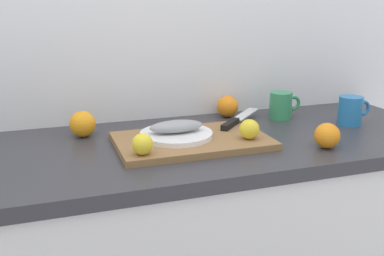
{
  "coord_description": "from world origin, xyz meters",
  "views": [
    {
      "loc": [
        -0.27,
        -1.24,
        1.32
      ],
      "look_at": [
        0.15,
        -0.02,
        0.95
      ],
      "focal_mm": 42.37,
      "sensor_mm": 36.0,
      "label": 1
    }
  ],
  "objects_px": {
    "fish_fillet": "(177,127)",
    "coffee_mug_1": "(281,105)",
    "lemon_0": "(249,129)",
    "cutting_board": "(192,141)",
    "chef_knife": "(236,120)",
    "coffee_mug_2": "(351,111)",
    "white_plate": "(177,135)"
  },
  "relations": [
    {
      "from": "cutting_board",
      "to": "fish_fillet",
      "type": "height_order",
      "value": "fish_fillet"
    },
    {
      "from": "lemon_0",
      "to": "coffee_mug_2",
      "type": "bearing_deg",
      "value": 12.14
    },
    {
      "from": "lemon_0",
      "to": "coffee_mug_1",
      "type": "bearing_deg",
      "value": 44.82
    },
    {
      "from": "cutting_board",
      "to": "white_plate",
      "type": "xyz_separation_m",
      "value": [
        -0.04,
        0.02,
        0.02
      ]
    },
    {
      "from": "coffee_mug_1",
      "to": "coffee_mug_2",
      "type": "bearing_deg",
      "value": -39.41
    },
    {
      "from": "chef_knife",
      "to": "fish_fillet",
      "type": "bearing_deg",
      "value": 156.41
    },
    {
      "from": "cutting_board",
      "to": "lemon_0",
      "type": "height_order",
      "value": "lemon_0"
    },
    {
      "from": "fish_fillet",
      "to": "chef_knife",
      "type": "height_order",
      "value": "fish_fillet"
    },
    {
      "from": "chef_knife",
      "to": "lemon_0",
      "type": "bearing_deg",
      "value": -146.54
    },
    {
      "from": "fish_fillet",
      "to": "coffee_mug_2",
      "type": "relative_size",
      "value": 1.35
    },
    {
      "from": "chef_knife",
      "to": "coffee_mug_1",
      "type": "relative_size",
      "value": 1.88
    },
    {
      "from": "chef_knife",
      "to": "coffee_mug_1",
      "type": "height_order",
      "value": "coffee_mug_1"
    },
    {
      "from": "cutting_board",
      "to": "chef_knife",
      "type": "distance_m",
      "value": 0.22
    },
    {
      "from": "coffee_mug_2",
      "to": "lemon_0",
      "type": "bearing_deg",
      "value": -167.86
    },
    {
      "from": "fish_fillet",
      "to": "coffee_mug_1",
      "type": "relative_size",
      "value": 1.36
    },
    {
      "from": "fish_fillet",
      "to": "lemon_0",
      "type": "height_order",
      "value": "lemon_0"
    },
    {
      "from": "lemon_0",
      "to": "coffee_mug_1",
      "type": "xyz_separation_m",
      "value": [
        0.24,
        0.24,
        -0.0
      ]
    },
    {
      "from": "coffee_mug_1",
      "to": "coffee_mug_2",
      "type": "relative_size",
      "value": 1.0
    },
    {
      "from": "cutting_board",
      "to": "coffee_mug_2",
      "type": "xyz_separation_m",
      "value": [
        0.58,
        0.03,
        0.04
      ]
    },
    {
      "from": "lemon_0",
      "to": "coffee_mug_1",
      "type": "distance_m",
      "value": 0.34
    },
    {
      "from": "chef_knife",
      "to": "white_plate",
      "type": "bearing_deg",
      "value": 156.41
    },
    {
      "from": "cutting_board",
      "to": "chef_knife",
      "type": "xyz_separation_m",
      "value": [
        0.19,
        0.11,
        0.02
      ]
    },
    {
      "from": "coffee_mug_2",
      "to": "coffee_mug_1",
      "type": "bearing_deg",
      "value": 140.59
    },
    {
      "from": "cutting_board",
      "to": "coffee_mug_1",
      "type": "height_order",
      "value": "coffee_mug_1"
    },
    {
      "from": "cutting_board",
      "to": "white_plate",
      "type": "distance_m",
      "value": 0.05
    },
    {
      "from": "white_plate",
      "to": "chef_knife",
      "type": "distance_m",
      "value": 0.25
    },
    {
      "from": "coffee_mug_2",
      "to": "fish_fillet",
      "type": "bearing_deg",
      "value": -179.1
    },
    {
      "from": "lemon_0",
      "to": "cutting_board",
      "type": "bearing_deg",
      "value": 157.43
    },
    {
      "from": "white_plate",
      "to": "fish_fillet",
      "type": "relative_size",
      "value": 1.33
    },
    {
      "from": "fish_fillet",
      "to": "coffee_mug_1",
      "type": "xyz_separation_m",
      "value": [
        0.44,
        0.16,
        -0.0
      ]
    },
    {
      "from": "chef_knife",
      "to": "coffee_mug_1",
      "type": "distance_m",
      "value": 0.22
    },
    {
      "from": "cutting_board",
      "to": "fish_fillet",
      "type": "bearing_deg",
      "value": 158.07
    }
  ]
}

